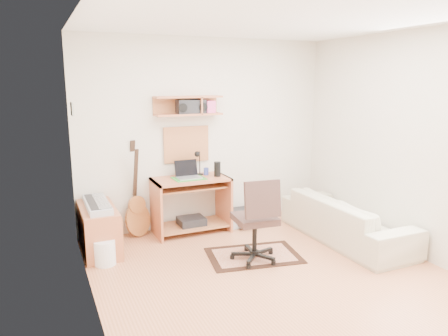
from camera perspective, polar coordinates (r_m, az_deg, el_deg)
name	(u,v)px	position (r m, az deg, el deg)	size (l,w,h in m)	color
floor	(278,280)	(4.60, 7.30, -14.69)	(3.60, 4.00, 0.01)	#C67C52
ceiling	(286,16)	(4.16, 8.29, 19.50)	(3.60, 4.00, 0.01)	white
back_wall	(206,133)	(5.96, -2.44, 4.65)	(3.60, 0.01, 2.60)	beige
left_wall	(90,173)	(3.59, -17.53, -0.61)	(0.01, 4.00, 2.60)	beige
right_wall	(417,145)	(5.35, 24.45, 2.79)	(0.01, 4.00, 2.60)	beige
wall_shelf	(188,106)	(5.70, -4.81, 8.33)	(0.90, 0.25, 0.26)	#BF6A43
cork_board	(186,144)	(5.86, -5.07, 3.20)	(0.64, 0.03, 0.49)	#A47352
wall_photo	(72,109)	(5.02, -19.70, 7.47)	(0.02, 0.20, 0.15)	#4C8CBF
desk	(191,205)	(5.78, -4.43, -4.98)	(1.00, 0.55, 0.75)	#BF6A43
laptop	(189,170)	(5.63, -4.75, -0.25)	(0.31, 0.31, 0.24)	silver
speaker	(217,169)	(5.75, -0.90, -0.15)	(0.09, 0.09, 0.20)	black
desk_lamp	(200,163)	(5.84, -3.28, 0.70)	(0.11, 0.11, 0.34)	black
pencil_cup	(206,171)	(5.86, -2.41, -0.46)	(0.07, 0.07, 0.10)	#3543A1
boombox	(191,107)	(5.71, -4.46, 8.14)	(0.38, 0.17, 0.20)	black
rug	(254,255)	(5.12, 4.00, -11.59)	(1.06, 0.71, 0.01)	#D4B48E
task_chair	(255,219)	(4.84, 4.15, -6.80)	(0.51, 0.51, 1.00)	#362420
cabinet	(99,229)	(5.38, -16.46, -7.86)	(0.40, 0.90, 0.55)	#BF6A43
music_keyboard	(97,204)	(5.29, -16.65, -4.69)	(0.25, 0.81, 0.07)	#B2B5BA
guitar	(137,189)	(5.65, -11.65, -2.82)	(0.34, 0.21, 1.28)	#B56E37
waste_basket	(105,253)	(5.02, -15.70, -10.86)	(0.24, 0.24, 0.28)	white
printer	(242,218)	(6.16, 2.39, -6.71)	(0.51, 0.39, 0.19)	#A5A8AA
sofa	(346,212)	(5.70, 16.08, -5.69)	(1.91, 0.56, 0.75)	#BCB395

